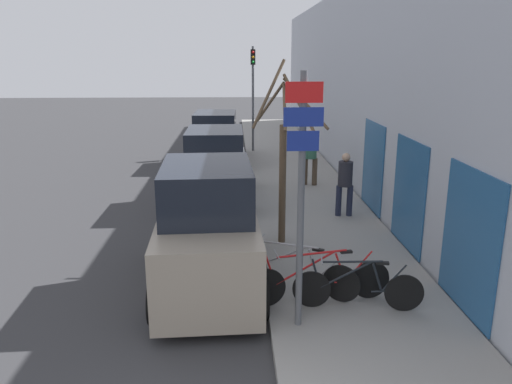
{
  "coord_description": "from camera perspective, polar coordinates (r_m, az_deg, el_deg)",
  "views": [
    {
      "loc": [
        0.47,
        -3.44,
        4.21
      ],
      "look_at": [
        0.91,
        6.41,
        1.53
      ],
      "focal_mm": 35.0,
      "sensor_mm": 36.0,
      "label": 1
    }
  ],
  "objects": [
    {
      "name": "street_tree",
      "position": [
        10.82,
        3.14,
        3.55
      ],
      "size": [
        1.58,
        1.8,
        4.02
      ],
      "color": "brown",
      "rests_on": "sidewalk_curb"
    },
    {
      "name": "ground_plane",
      "position": [
        15.24,
        -4.21,
        -0.89
      ],
      "size": [
        80.0,
        80.0,
        0.0
      ],
      "primitive_type": "plane",
      "color": "#333335"
    },
    {
      "name": "bicycle_2",
      "position": [
        8.97,
        4.38,
        -9.0
      ],
      "size": [
        2.12,
        1.17,
        0.92
      ],
      "rotation": [
        0.0,
        0.0,
        1.08
      ],
      "color": "black",
      "rests_on": "sidewalk_curb"
    },
    {
      "name": "bicycle_1",
      "position": [
        8.64,
        7.21,
        -9.99
      ],
      "size": [
        2.51,
        0.49,
        0.94
      ],
      "rotation": [
        0.0,
        0.0,
        1.7
      ],
      "color": "black",
      "rests_on": "sidewalk_curb"
    },
    {
      "name": "building_facade",
      "position": [
        17.83,
        10.25,
        11.81
      ],
      "size": [
        0.23,
        32.0,
        6.5
      ],
      "color": "#B2B7C1",
      "rests_on": "ground"
    },
    {
      "name": "pedestrian_far",
      "position": [
        16.26,
        6.24,
        4.46
      ],
      "size": [
        0.47,
        0.41,
        1.83
      ],
      "rotation": [
        0.0,
        0.0,
        -0.3
      ],
      "color": "#4C3D2D",
      "rests_on": "sidewalk_curb"
    },
    {
      "name": "traffic_light",
      "position": [
        22.04,
        -0.35,
        12.13
      ],
      "size": [
        0.2,
        0.3,
        4.5
      ],
      "color": "#595B60",
      "rests_on": "sidewalk_curb"
    },
    {
      "name": "sidewalk_curb",
      "position": [
        18.05,
        4.3,
        1.91
      ],
      "size": [
        3.2,
        32.0,
        0.15
      ],
      "color": "gray",
      "rests_on": "ground"
    },
    {
      "name": "parked_car_0",
      "position": [
        9.28,
        -5.49,
        -4.58
      ],
      "size": [
        2.08,
        4.3,
        2.39
      ],
      "rotation": [
        0.0,
        0.0,
        0.04
      ],
      "color": "gray",
      "rests_on": "ground"
    },
    {
      "name": "pedestrian_near",
      "position": [
        13.16,
        10.15,
        1.37
      ],
      "size": [
        0.44,
        0.37,
        1.68
      ],
      "rotation": [
        0.0,
        0.0,
        -0.07
      ],
      "color": "#1E2338",
      "rests_on": "sidewalk_curb"
    },
    {
      "name": "parked_car_2",
      "position": [
        20.09,
        -4.62,
        5.86
      ],
      "size": [
        2.06,
        4.56,
        2.12
      ],
      "rotation": [
        0.0,
        0.0,
        -0.03
      ],
      "color": "black",
      "rests_on": "ground"
    },
    {
      "name": "signpost",
      "position": [
        7.3,
        5.2,
        0.13
      ],
      "size": [
        0.56,
        0.12,
        3.89
      ],
      "color": "#595B60",
      "rests_on": "sidewalk_curb"
    },
    {
      "name": "parked_car_1",
      "position": [
        14.53,
        -4.64,
        2.42
      ],
      "size": [
        1.97,
        4.28,
        2.24
      ],
      "rotation": [
        0.0,
        0.0,
        -0.0
      ],
      "color": "#B2B7BC",
      "rests_on": "ground"
    },
    {
      "name": "bicycle_0",
      "position": [
        8.54,
        11.54,
        -10.69
      ],
      "size": [
        2.14,
        0.46,
        0.88
      ],
      "rotation": [
        0.0,
        0.0,
        1.44
      ],
      "color": "black",
      "rests_on": "sidewalk_curb"
    }
  ]
}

